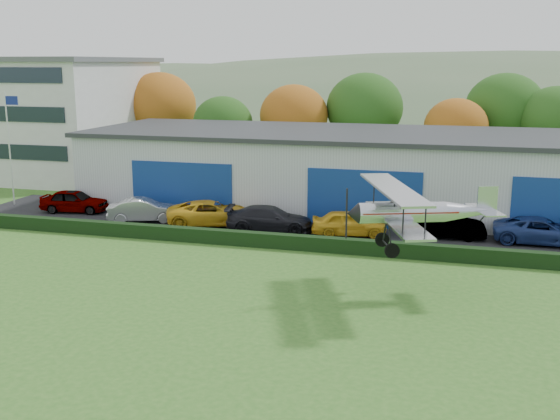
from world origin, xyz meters
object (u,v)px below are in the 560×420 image
(car_1, at_px, (144,210))
(biplane, at_px, (415,210))
(car_5, at_px, (444,225))
(car_4, at_px, (349,223))
(flagpole, at_px, (10,138))
(car_0, at_px, (74,201))
(car_3, at_px, (270,219))
(hangar, at_px, (377,170))
(car_6, at_px, (542,231))
(office_block, at_px, (26,116))
(car_2, at_px, (211,213))

(car_1, height_order, biplane, biplane)
(car_5, bearing_deg, car_4, 97.16)
(car_1, bearing_deg, biplane, -138.03)
(flagpole, relative_size, car_0, 1.78)
(car_3, bearing_deg, car_0, 75.59)
(hangar, bearing_deg, car_6, -34.92)
(car_0, bearing_deg, car_1, -110.01)
(office_block, distance_m, car_1, 25.01)
(office_block, bearing_deg, car_0, -45.96)
(car_0, bearing_deg, flagpole, 71.77)
(car_0, bearing_deg, car_4, -101.66)
(car_1, relative_size, car_2, 0.83)
(car_2, distance_m, car_5, 14.11)
(car_0, xyz_separation_m, car_4, (18.98, -1.26, -0.02))
(office_block, height_order, car_1, office_block)
(car_2, distance_m, car_3, 4.00)
(car_2, distance_m, car_6, 19.39)
(flagpole, height_order, car_3, flagpole)
(hangar, bearing_deg, car_0, -160.30)
(hangar, bearing_deg, car_3, -121.69)
(car_4, bearing_deg, car_5, -91.51)
(car_6, bearing_deg, car_2, 93.63)
(hangar, xyz_separation_m, car_2, (-9.21, -7.95, -1.85))
(car_1, xyz_separation_m, car_5, (18.54, 0.99, 0.03))
(hangar, xyz_separation_m, car_1, (-13.67, -8.22, -1.86))
(flagpole, distance_m, car_0, 6.79)
(hangar, height_order, car_2, hangar)
(car_5, bearing_deg, flagpole, 84.19)
(car_4, height_order, car_5, car_5)
(car_5, bearing_deg, biplane, 170.60)
(hangar, height_order, car_3, hangar)
(car_1, xyz_separation_m, car_2, (4.46, 0.27, 0.01))
(hangar, bearing_deg, flagpole, -166.49)
(hangar, relative_size, car_0, 9.06)
(biplane, bearing_deg, office_block, 126.37)
(hangar, xyz_separation_m, car_3, (-5.25, -8.50, -1.85))
(hangar, relative_size, car_4, 9.31)
(car_0, relative_size, car_6, 0.86)
(car_0, height_order, car_1, car_0)
(car_3, height_order, biplane, biplane)
(hangar, bearing_deg, biplane, -77.49)
(hangar, relative_size, office_block, 1.97)
(hangar, height_order, car_4, hangar)
(car_0, xyz_separation_m, car_6, (29.63, -0.12, -0.04))
(car_1, distance_m, car_3, 8.43)
(hangar, distance_m, office_block, 33.84)
(car_4, relative_size, car_5, 0.93)
(car_6, bearing_deg, flagpole, 89.28)
(flagpole, distance_m, car_5, 30.05)
(office_block, distance_m, car_0, 19.96)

